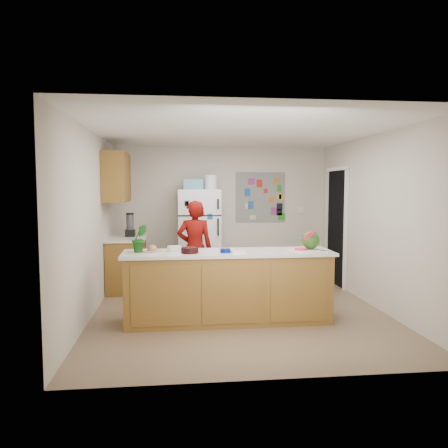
{
  "coord_description": "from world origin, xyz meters",
  "views": [
    {
      "loc": [
        -0.86,
        -6.0,
        1.74
      ],
      "look_at": [
        -0.18,
        0.2,
        1.21
      ],
      "focal_mm": 35.0,
      "sensor_mm": 36.0,
      "label": 1
    }
  ],
  "objects": [
    {
      "name": "watermelon_slice",
      "position": [
        0.73,
        -0.56,
        0.94
      ],
      "size": [
        0.16,
        0.16,
        0.02
      ],
      "primitive_type": "cylinder",
      "color": "red",
      "rests_on": "cutting_board"
    },
    {
      "name": "wall_back",
      "position": [
        0.0,
        2.26,
        1.25
      ],
      "size": [
        4.0,
        0.02,
        2.5
      ],
      "primitive_type": "cube",
      "color": "beige",
      "rests_on": "ground"
    },
    {
      "name": "fridge_top_bin",
      "position": [
        -0.55,
        1.88,
        1.79
      ],
      "size": [
        0.35,
        0.28,
        0.18
      ],
      "primitive_type": "cube",
      "color": "#5999B2",
      "rests_on": "refrigerator"
    },
    {
      "name": "ceiling",
      "position": [
        0.0,
        0.0,
        2.51
      ],
      "size": [
        4.0,
        4.5,
        0.02
      ],
      "primitive_type": "cube",
      "color": "white",
      "rests_on": "wall_back"
    },
    {
      "name": "wall_right",
      "position": [
        2.01,
        0.0,
        1.25
      ],
      "size": [
        0.02,
        4.5,
        2.5
      ],
      "primitive_type": "cube",
      "color": "beige",
      "rests_on": "ground"
    },
    {
      "name": "person",
      "position": [
        -0.57,
        0.89,
        0.77
      ],
      "size": [
        0.56,
        0.38,
        1.53
      ],
      "primitive_type": "imported",
      "rotation": [
        0.0,
        0.0,
        3.13
      ],
      "color": "#680A07",
      "rests_on": "floor"
    },
    {
      "name": "white_bowl",
      "position": [
        -0.89,
        -0.38,
        0.95
      ],
      "size": [
        0.23,
        0.23,
        0.06
      ],
      "primitive_type": "cylinder",
      "rotation": [
        0.0,
        0.0,
        0.32
      ],
      "color": "silver",
      "rests_on": "peninsula_top"
    },
    {
      "name": "refrigerator",
      "position": [
        -0.45,
        1.88,
        0.85
      ],
      "size": [
        0.75,
        0.7,
        1.7
      ],
      "primitive_type": "cube",
      "color": "silver",
      "rests_on": "floor"
    },
    {
      "name": "floor",
      "position": [
        0.0,
        0.0,
        -0.01
      ],
      "size": [
        4.0,
        4.5,
        0.02
      ],
      "primitive_type": "cube",
      "color": "brown",
      "rests_on": "ground"
    },
    {
      "name": "cherry_bowl",
      "position": [
        -0.69,
        -0.59,
        0.96
      ],
      "size": [
        0.27,
        0.27,
        0.07
      ],
      "primitive_type": "cylinder",
      "rotation": [
        0.0,
        0.0,
        -0.28
      ],
      "color": "black",
      "rests_on": "peninsula_top"
    },
    {
      "name": "wall_left",
      "position": [
        -2.01,
        0.0,
        1.25
      ],
      "size": [
        0.02,
        4.5,
        2.5
      ],
      "primitive_type": "cube",
      "color": "beige",
      "rests_on": "ground"
    },
    {
      "name": "upper_cabinets",
      "position": [
        -1.82,
        1.3,
        1.9
      ],
      "size": [
        0.35,
        1.0,
        0.8
      ],
      "primitive_type": "cube",
      "color": "brown",
      "rests_on": "wall_left"
    },
    {
      "name": "cutting_board",
      "position": [
        0.82,
        -0.51,
        0.93
      ],
      "size": [
        0.42,
        0.36,
        0.01
      ],
      "primitive_type": "cube",
      "rotation": [
        0.0,
        0.0,
        0.27
      ],
      "color": "silver",
      "rests_on": "peninsula_top"
    },
    {
      "name": "paper_towel",
      "position": [
        -0.09,
        -0.6,
        0.93
      ],
      "size": [
        0.19,
        0.18,
        0.02
      ],
      "primitive_type": "cube",
      "rotation": [
        0.0,
        0.0,
        0.11
      ],
      "color": "white",
      "rests_on": "peninsula_top"
    },
    {
      "name": "photo_collage",
      "position": [
        0.75,
        2.24,
        1.55
      ],
      "size": [
        0.95,
        0.01,
        0.95
      ],
      "primitive_type": "cube",
      "color": "slate",
      "rests_on": "wall_back"
    },
    {
      "name": "plate",
      "position": [
        -1.16,
        -0.44,
        0.93
      ],
      "size": [
        0.3,
        0.3,
        0.02
      ],
      "primitive_type": "cylinder",
      "rotation": [
        0.0,
        0.0,
        -0.2
      ],
      "color": "beige",
      "rests_on": "peninsula_top"
    },
    {
      "name": "side_counter_top",
      "position": [
        -1.69,
        1.35,
        0.88
      ],
      "size": [
        0.64,
        0.84,
        0.04
      ],
      "primitive_type": "cube",
      "color": "silver",
      "rests_on": "side_counter_base"
    },
    {
      "name": "blender_appliance",
      "position": [
        -1.64,
        1.53,
        1.09
      ],
      "size": [
        0.13,
        0.13,
        0.38
      ],
      "primitive_type": "cylinder",
      "color": "black",
      "rests_on": "side_counter_top"
    },
    {
      "name": "peninsula_top",
      "position": [
        -0.2,
        -0.5,
        0.9
      ],
      "size": [
        2.68,
        0.7,
        0.04
      ],
      "primitive_type": "cube",
      "color": "silver",
      "rests_on": "peninsula_base"
    },
    {
      "name": "side_counter_base",
      "position": [
        -1.69,
        1.35,
        0.43
      ],
      "size": [
        0.6,
        0.8,
        0.86
      ],
      "primitive_type": "cube",
      "color": "brown",
      "rests_on": "floor"
    },
    {
      "name": "watermelon",
      "position": [
        0.88,
        -0.49,
        1.05
      ],
      "size": [
        0.24,
        0.24,
        0.24
      ],
      "primitive_type": "sphere",
      "color": "#1C5616",
      "rests_on": "cutting_board"
    },
    {
      "name": "doorway",
      "position": [
        1.99,
        1.45,
        1.02
      ],
      "size": [
        0.03,
        0.85,
        2.04
      ],
      "primitive_type": "cube",
      "color": "black",
      "rests_on": "ground"
    },
    {
      "name": "peninsula_base",
      "position": [
        -0.2,
        -0.5,
        0.44
      ],
      "size": [
        2.6,
        0.62,
        0.88
      ],
      "primitive_type": "cube",
      "color": "brown",
      "rests_on": "floor"
    },
    {
      "name": "cobalt_bowl",
      "position": [
        -0.25,
        -0.6,
        0.95
      ],
      "size": [
        0.17,
        0.17,
        0.05
      ],
      "primitive_type": "cylinder",
      "rotation": [
        0.0,
        0.0,
        0.36
      ],
      "color": "#011163",
      "rests_on": "peninsula_top"
    },
    {
      "name": "keys",
      "position": [
        1.0,
        -0.6,
        0.93
      ],
      "size": [
        0.1,
        0.06,
        0.01
      ],
      "primitive_type": "cube",
      "rotation": [
        0.0,
        0.0,
        -0.16
      ],
      "color": "gray",
      "rests_on": "peninsula_top"
    },
    {
      "name": "potted_plant",
      "position": [
        -1.32,
        -0.45,
        1.1
      ],
      "size": [
        0.24,
        0.21,
        0.36
      ],
      "primitive_type": "imported",
      "rotation": [
        0.0,
        0.0,
        0.34
      ],
      "color": "#113F11",
      "rests_on": "peninsula_top"
    }
  ]
}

